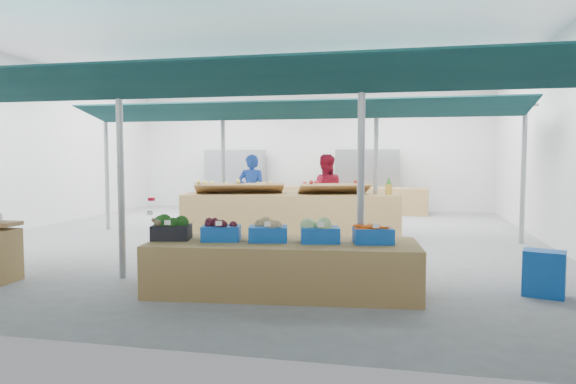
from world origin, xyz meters
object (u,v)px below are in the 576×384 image
veg_counter (283,267)px  vendor_right (325,194)px  fruit_counter (291,216)px  crate_stack (544,273)px  vendor_left (252,192)px

veg_counter → vendor_right: vendor_right is taller
vendor_right → fruit_counter: bearing=52.7°
fruit_counter → crate_stack: size_ratio=7.81×
crate_stack → vendor_left: vendor_left is taller
crate_stack → vendor_right: size_ratio=0.32×
veg_counter → vendor_left: 5.85m
veg_counter → vendor_left: bearing=104.3°
veg_counter → crate_stack: (3.33, 0.55, -0.05)m
veg_counter → fruit_counter: 4.44m
vendor_left → fruit_counter: bearing=128.8°
veg_counter → vendor_left: vendor_left is taller
fruit_counter → vendor_left: size_ratio=2.50×
fruit_counter → vendor_right: (0.60, 1.10, 0.43)m
vendor_right → veg_counter: bearing=83.6°
veg_counter → fruit_counter: fruit_counter is taller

